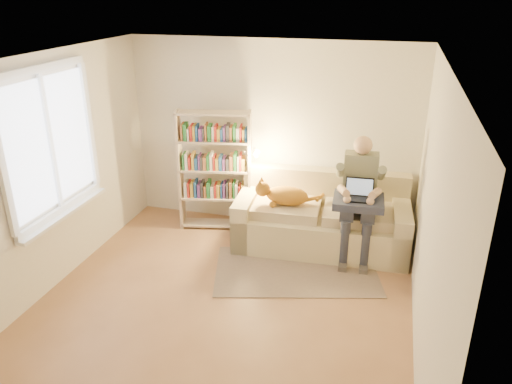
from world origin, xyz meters
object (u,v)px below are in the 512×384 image
(laptop, at_px, (361,193))
(bookshelf, at_px, (215,165))
(cat, at_px, (280,195))
(sofa, at_px, (322,221))
(person, at_px, (359,191))

(laptop, relative_size, bookshelf, 0.21)
(cat, height_order, bookshelf, bookshelf)
(sofa, distance_m, bookshelf, 1.64)
(sofa, xyz_separation_m, laptop, (0.48, -0.27, 0.56))
(cat, bearing_deg, laptop, -8.61)
(cat, bearing_deg, person, -1.20)
(sofa, bearing_deg, laptop, -32.32)
(person, bearing_deg, sofa, 160.05)
(person, bearing_deg, laptop, -82.66)
(sofa, relative_size, bookshelf, 1.34)
(sofa, distance_m, cat, 0.68)
(sofa, relative_size, cat, 2.74)
(cat, distance_m, laptop, 1.04)
(person, xyz_separation_m, laptop, (0.02, -0.13, 0.03))
(cat, xyz_separation_m, bookshelf, (-0.99, 0.31, 0.20))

